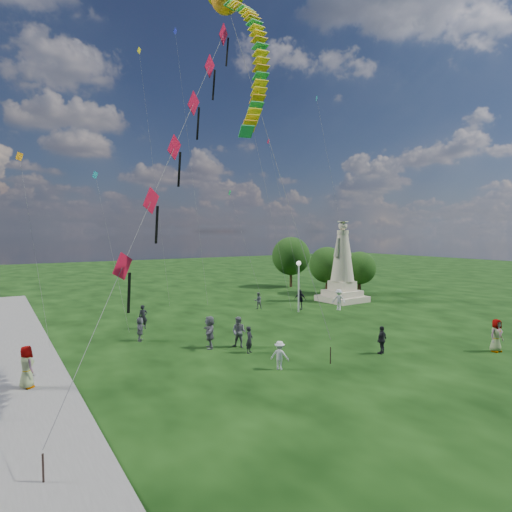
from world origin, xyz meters
TOP-DOWN VIEW (x-y plane):
  - statue at (15.18, 17.67)m, footprint 4.08×4.08m
  - lamppost at (8.03, 15.50)m, footprint 0.41×0.41m
  - tree_row at (18.05, 25.37)m, footprint 6.73×13.48m
  - person_0 at (-2.07, 7.00)m, footprint 0.67×0.63m
  - person_1 at (-2.00, 8.34)m, footprint 0.99×1.06m
  - person_2 at (-2.29, 3.68)m, footprint 0.97×1.03m
  - person_3 at (4.26, 2.86)m, footprint 1.03×0.69m
  - person_4 at (10.21, -0.36)m, footprint 0.99×0.67m
  - person_5 at (-6.57, 13.05)m, footprint 1.14×1.54m
  - person_6 at (-5.38, 16.28)m, footprint 0.67×0.48m
  - person_7 at (5.90, 18.69)m, footprint 0.80×0.61m
  - person_8 at (11.61, 14.30)m, footprint 1.15×1.34m
  - person_9 at (8.87, 16.35)m, footprint 1.06×1.17m
  - person_10 at (-13.34, 7.25)m, footprint 0.85×1.05m
  - person_11 at (-3.56, 9.13)m, footprint 1.39×1.96m
  - red_kite_train at (-7.00, 4.61)m, footprint 10.82×9.35m
  - serpent_kite at (-1.73, 10.24)m, footprint 7.87×13.05m
  - small_kites at (3.26, 23.29)m, footprint 29.60×15.25m

SIDE VIEW (x-z plane):
  - person_2 at x=-2.29m, z-range 0.00..1.45m
  - person_7 at x=5.90m, z-range 0.00..1.47m
  - person_5 at x=-6.57m, z-range 0.00..1.52m
  - person_0 at x=-2.07m, z-range 0.00..1.54m
  - person_3 at x=4.26m, z-range 0.00..1.60m
  - person_6 at x=-5.38m, z-range 0.00..1.71m
  - person_9 at x=8.87m, z-range 0.00..1.80m
  - person_8 at x=11.61m, z-range 0.00..1.85m
  - person_1 at x=-2.00m, z-range 0.00..1.86m
  - person_10 at x=-13.34m, z-range 0.00..1.87m
  - person_4 at x=10.21m, z-range 0.00..1.91m
  - person_11 at x=-3.56m, z-range 0.00..1.95m
  - statue at x=15.18m, z-range -0.98..7.01m
  - lamppost at x=8.03m, z-range 0.98..5.42m
  - tree_row at x=18.05m, z-range 0.35..6.64m
  - red_kite_train at x=-7.00m, z-range 2.22..20.67m
  - small_kites at x=3.26m, z-range 0.77..27.87m
  - serpent_kite at x=-1.73m, z-range 9.95..32.26m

